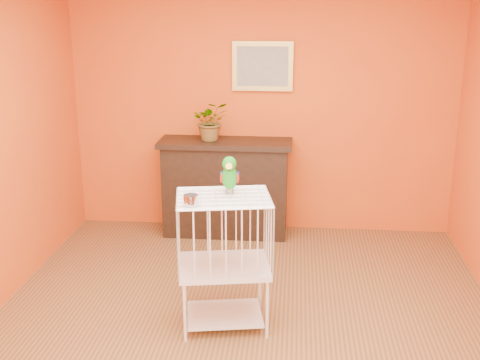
# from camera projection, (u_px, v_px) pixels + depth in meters

# --- Properties ---
(ground) EXTENTS (4.50, 4.50, 0.00)m
(ground) POSITION_uv_depth(u_px,v_px,m) (243.00, 333.00, 4.50)
(ground) COLOR brown
(ground) RESTS_ON ground
(room_shell) EXTENTS (4.50, 4.50, 4.50)m
(room_shell) POSITION_uv_depth(u_px,v_px,m) (243.00, 126.00, 4.04)
(room_shell) COLOR #C85112
(room_shell) RESTS_ON ground
(console_cabinet) EXTENTS (1.37, 0.49, 1.01)m
(console_cabinet) POSITION_uv_depth(u_px,v_px,m) (225.00, 188.00, 6.31)
(console_cabinet) COLOR black
(console_cabinet) RESTS_ON ground
(potted_plant) EXTENTS (0.45, 0.47, 0.31)m
(potted_plant) POSITION_uv_depth(u_px,v_px,m) (211.00, 126.00, 6.12)
(potted_plant) COLOR #26722D
(potted_plant) RESTS_ON console_cabinet
(framed_picture) EXTENTS (0.62, 0.04, 0.50)m
(framed_picture) POSITION_uv_depth(u_px,v_px,m) (263.00, 66.00, 6.11)
(framed_picture) COLOR gold
(framed_picture) RESTS_ON room_shell
(birdcage) EXTENTS (0.75, 0.62, 1.03)m
(birdcage) POSITION_uv_depth(u_px,v_px,m) (224.00, 260.00, 4.48)
(birdcage) COLOR silver
(birdcage) RESTS_ON ground
(feed_cup) EXTENTS (0.10, 0.10, 0.07)m
(feed_cup) POSITION_uv_depth(u_px,v_px,m) (191.00, 200.00, 4.15)
(feed_cup) COLOR silver
(feed_cup) RESTS_ON birdcage
(parrot) EXTENTS (0.15, 0.26, 0.30)m
(parrot) POSITION_uv_depth(u_px,v_px,m) (230.00, 175.00, 4.36)
(parrot) COLOR #59544C
(parrot) RESTS_ON birdcage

